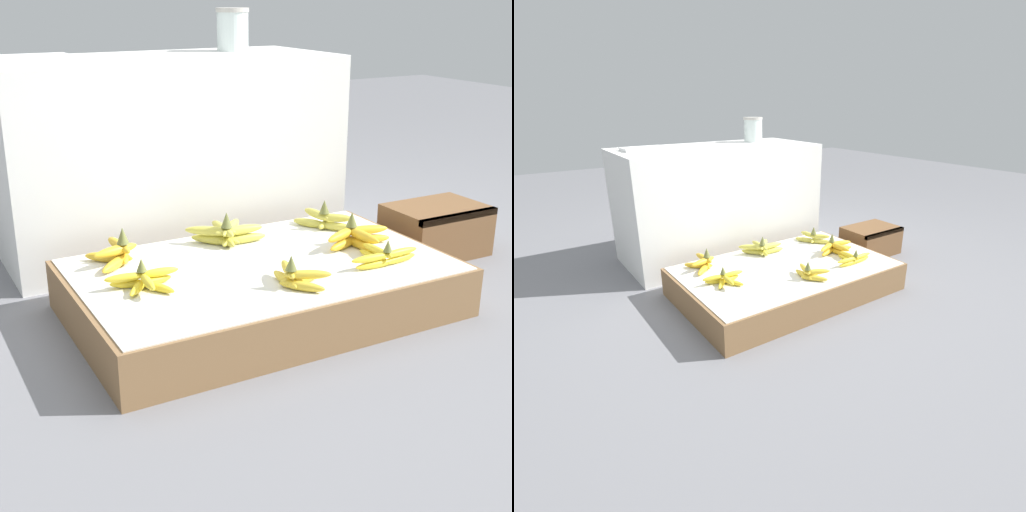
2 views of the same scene
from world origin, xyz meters
TOP-DOWN VIEW (x-y plane):
  - ground_plane at (0.00, 0.00)m, footprint 10.00×10.00m
  - display_platform at (0.00, 0.00)m, footprint 1.14×0.70m
  - back_vendor_table at (0.00, 0.74)m, footprint 1.26×0.57m
  - wooden_crate at (0.83, 0.15)m, footprint 0.35×0.25m
  - banana_bunch_front_midleft at (0.00, -0.20)m, footprint 0.15×0.20m
  - banana_bunch_front_midright at (0.32, -0.18)m, footprint 0.25×0.15m
  - banana_bunch_middle_left at (-0.38, -0.01)m, footprint 0.21×0.16m
  - banana_bunch_middle_midright at (0.35, -0.01)m, footprint 0.26×0.17m
  - banana_bunch_back_left at (-0.38, 0.22)m, footprint 0.16×0.21m
  - banana_bunch_back_midleft at (-0.01, 0.22)m, footprint 0.26×0.17m
  - banana_bunch_back_midright at (0.37, 0.20)m, footprint 0.16×0.21m
  - glass_jar at (0.34, 0.84)m, footprint 0.13×0.13m
  - foam_tray_white at (-0.45, 0.79)m, footprint 0.24×0.15m

SIDE VIEW (x-z plane):
  - ground_plane at x=0.00m, z-range 0.00..0.00m
  - display_platform at x=0.00m, z-range 0.00..0.16m
  - wooden_crate at x=0.83m, z-range 0.00..0.19m
  - banana_bunch_middle_left at x=-0.38m, z-range 0.14..0.23m
  - banana_bunch_front_midright at x=0.32m, z-range 0.14..0.22m
  - banana_bunch_front_midleft at x=0.00m, z-range 0.14..0.23m
  - banana_bunch_back_midright at x=0.37m, z-range 0.14..0.24m
  - banana_bunch_back_left at x=-0.38m, z-range 0.13..0.25m
  - banana_bunch_back_midleft at x=-0.01m, z-range 0.13..0.25m
  - banana_bunch_middle_midright at x=0.35m, z-range 0.14..0.25m
  - back_vendor_table at x=0.00m, z-range 0.00..0.71m
  - foam_tray_white at x=-0.45m, z-range 0.71..0.73m
  - glass_jar at x=0.34m, z-range 0.71..0.88m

